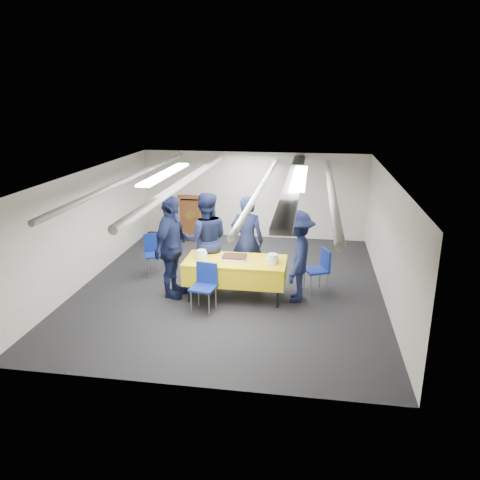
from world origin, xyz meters
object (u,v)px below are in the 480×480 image
(serving_table, at_px, (235,270))
(sheet_cake, at_px, (235,257))
(chair_right, at_px, (320,266))
(chair_left, at_px, (154,250))
(sailor_a, at_px, (247,241))
(podium, at_px, (192,216))
(sailor_b, at_px, (206,240))
(chair_near, at_px, (205,282))
(sailor_c, at_px, (171,247))
(sailor_d, at_px, (296,256))

(serving_table, relative_size, sheet_cake, 4.14)
(chair_right, distance_m, chair_left, 3.58)
(chair_left, distance_m, sailor_a, 2.13)
(chair_left, bearing_deg, serving_table, -27.06)
(sheet_cake, xyz_separation_m, podium, (-1.76, 3.59, -0.20))
(chair_left, distance_m, sailor_b, 1.42)
(chair_near, height_order, sailor_c, sailor_c)
(sailor_c, bearing_deg, sailor_d, -77.25)
(chair_near, xyz_separation_m, sailor_c, (-0.76, 0.49, 0.46))
(sailor_a, relative_size, sailor_b, 0.96)
(sailor_a, bearing_deg, podium, -52.48)
(serving_table, bearing_deg, chair_left, 152.94)
(sheet_cake, height_order, sailor_c, sailor_c)
(sailor_d, bearing_deg, sheet_cake, -84.40)
(sheet_cake, xyz_separation_m, sailor_b, (-0.67, 0.50, 0.16))
(chair_right, bearing_deg, sailor_d, -133.85)
(sailor_b, bearing_deg, sailor_a, -177.94)
(sailor_b, bearing_deg, chair_left, -33.01)
(serving_table, xyz_separation_m, sailor_b, (-0.69, 0.53, 0.41))
(chair_right, bearing_deg, chair_near, -150.91)
(chair_right, relative_size, sailor_c, 0.44)
(sheet_cake, bearing_deg, sailor_d, 2.91)
(sailor_b, height_order, sailor_c, sailor_c)
(serving_table, distance_m, sailor_a, 0.83)
(sheet_cake, bearing_deg, podium, 116.06)
(sheet_cake, relative_size, chair_near, 0.53)
(chair_left, relative_size, sailor_c, 0.44)
(chair_near, height_order, chair_right, same)
(chair_right, height_order, sailor_d, sailor_d)
(podium, xyz_separation_m, sailor_a, (1.89, -2.88, 0.31))
(chair_near, bearing_deg, sailor_c, 146.94)
(sailor_d, bearing_deg, serving_table, -83.10)
(sheet_cake, bearing_deg, serving_table, -53.37)
(chair_near, relative_size, sailor_b, 0.45)
(podium, bearing_deg, sailor_d, -50.48)
(sailor_c, distance_m, sailor_d, 2.37)
(sailor_d, bearing_deg, chair_right, 138.85)
(chair_near, distance_m, sailor_b, 1.21)
(sheet_cake, relative_size, chair_right, 0.53)
(chair_right, xyz_separation_m, sailor_d, (-0.46, -0.48, 0.34))
(podium, relative_size, chair_right, 1.44)
(sheet_cake, relative_size, sailor_c, 0.23)
(sheet_cake, distance_m, chair_near, 0.80)
(sailor_c, bearing_deg, podium, 17.10)
(sheet_cake, distance_m, sailor_b, 0.85)
(chair_left, bearing_deg, sailor_d, -16.48)
(chair_left, xyz_separation_m, sailor_d, (3.09, -0.92, 0.34))
(chair_near, bearing_deg, chair_left, 133.42)
(serving_table, relative_size, sailor_d, 1.10)
(chair_left, height_order, sailor_b, sailor_b)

